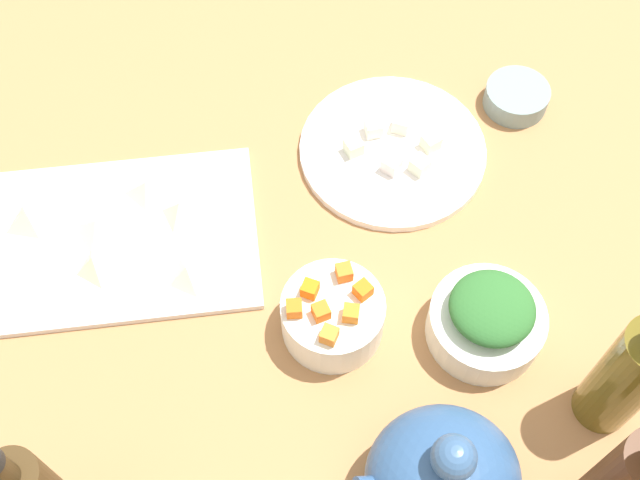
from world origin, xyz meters
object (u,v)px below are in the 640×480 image
object	(u,v)px
bowl_greens	(485,324)
bottle_2	(628,376)
plate_tofu	(393,150)
bowl_carrots	(329,317)
bowl_small_side	(516,97)
teapot	(442,478)
cutting_board	(119,239)

from	to	relation	value
bowl_greens	bottle_2	bearing A→B (deg)	134.79
plate_tofu	bowl_carrots	xyz separation A→B (cm)	(12.87, 24.38, 2.52)
bowl_small_side	teapot	xyz separation A→B (cm)	(23.56, 51.10, 4.83)
plate_tofu	teapot	world-z (taller)	teapot
bowl_greens	bowl_small_side	distance (cm)	36.28
plate_tofu	teapot	size ratio (longest dim) A/B	1.45
bowl_small_side	bottle_2	distance (cm)	45.52
bowl_carrots	teapot	size ratio (longest dim) A/B	0.70
teapot	bowl_carrots	bearing A→B (deg)	-68.67
bowl_carrots	bowl_small_side	bearing A→B (deg)	-136.61
bowl_small_side	bottle_2	world-z (taller)	bottle_2
plate_tofu	bowl_greens	distance (cm)	28.50
bowl_greens	teapot	size ratio (longest dim) A/B	0.78
bowl_greens	bottle_2	size ratio (longest dim) A/B	0.60
bowl_small_side	teapot	distance (cm)	56.48
cutting_board	bottle_2	size ratio (longest dim) A/B	1.53
bowl_greens	bowl_carrots	xyz separation A→B (cm)	(18.13, -3.56, 0.61)
cutting_board	bowl_greens	size ratio (longest dim) A/B	2.56
cutting_board	plate_tofu	size ratio (longest dim) A/B	1.38
cutting_board	bowl_small_side	xyz separation A→B (cm)	(-56.32, -13.77, 1.10)
bowl_small_side	bottle_2	bearing A→B (deg)	86.61
plate_tofu	bowl_carrots	size ratio (longest dim) A/B	2.09
bowl_greens	bowl_small_side	size ratio (longest dim) A/B	1.53
plate_tofu	bowl_carrots	distance (cm)	27.69
plate_tofu	bottle_2	world-z (taller)	bottle_2
teapot	bottle_2	size ratio (longest dim) A/B	0.77
bowl_greens	bottle_2	xyz separation A→B (cm)	(-11.00, 11.09, 7.36)
plate_tofu	bottle_2	distance (cm)	43.29
bowl_carrots	cutting_board	bearing A→B (deg)	-33.55
plate_tofu	cutting_board	bearing A→B (deg)	12.23
bowl_greens	bowl_small_side	world-z (taller)	bowl_greens
bowl_small_side	bowl_carrots	bearing A→B (deg)	43.39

